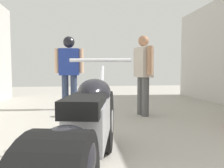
{
  "coord_description": "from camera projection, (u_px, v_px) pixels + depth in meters",
  "views": [
    {
      "loc": [
        -0.61,
        0.22,
        0.9
      ],
      "look_at": [
        -0.17,
        3.37,
        0.69
      ],
      "focal_mm": 32.97,
      "sensor_mm": 36.0,
      "label": 1
    }
  ],
  "objects": [
    {
      "name": "ground_plane",
      "position": [
        121.0,
        124.0,
        3.46
      ],
      "size": [
        17.17,
        17.17,
        0.0
      ],
      "primitive_type": "plane",
      "color": "#A8A399"
    },
    {
      "name": "mechanic_with_helmet",
      "position": [
        69.0,
        66.0,
        4.71
      ],
      "size": [
        0.66,
        0.26,
        1.68
      ],
      "color": "#2D3851",
      "rests_on": "ground_plane"
    },
    {
      "name": "mechanic_in_blue",
      "position": [
        143.0,
        71.0,
        4.1
      ],
      "size": [
        0.31,
        0.65,
        1.6
      ],
      "color": "#4C4C4C",
      "rests_on": "ground_plane"
    },
    {
      "name": "motorcycle_maroon_cruiser",
      "position": [
        89.0,
        136.0,
        1.49
      ],
      "size": [
        0.78,
        2.21,
        1.03
      ],
      "color": "black",
      "rests_on": "ground_plane"
    }
  ]
}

